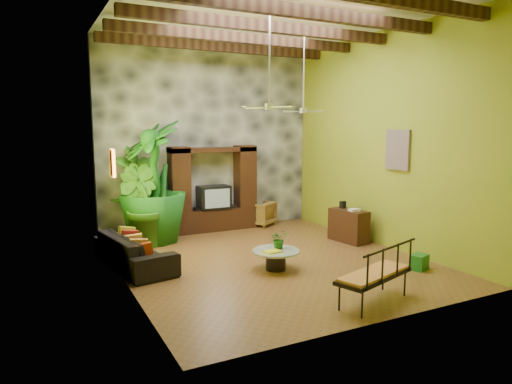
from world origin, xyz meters
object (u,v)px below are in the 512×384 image
wicker_armchair (260,213)px  tall_plant_a (139,194)px  green_bin (419,262)px  entertainment_center (214,195)px  coffee_table (276,257)px  sofa (134,251)px  side_console (348,226)px  tall_plant_b (141,206)px  iron_bench (377,272)px  ceiling_fan_front (269,96)px  ceiling_fan_back (303,102)px  tall_plant_c (153,182)px

wicker_armchair → tall_plant_a: (-3.47, -0.19, 0.83)m
green_bin → entertainment_center: bearing=114.8°
entertainment_center → coffee_table: size_ratio=2.54×
sofa → tall_plant_a: 2.43m
entertainment_center → tall_plant_a: size_ratio=1.02×
tall_plant_a → side_console: bearing=-28.6°
entertainment_center → coffee_table: (-0.19, -3.82, -0.71)m
tall_plant_a → tall_plant_b: bearing=-98.3°
sofa → iron_bench: 4.79m
ceiling_fan_front → coffee_table: size_ratio=1.97×
tall_plant_b → ceiling_fan_front: bearing=-54.7°
tall_plant_a → green_bin: 6.67m
ceiling_fan_back → coffee_table: bearing=-133.6°
ceiling_fan_front → tall_plant_b: bearing=125.3°
entertainment_center → green_bin: (2.35, -5.09, -0.81)m
tall_plant_a → ceiling_fan_front: bearing=-61.2°
green_bin → iron_bench: bearing=-153.1°
tall_plant_b → side_console: tall_plant_b is taller
ceiling_fan_back → tall_plant_a: bearing=154.2°
ceiling_fan_back → wicker_armchair: size_ratio=2.46×
ceiling_fan_front → side_console: 4.14m
iron_bench → side_console: size_ratio=1.62×
entertainment_center → iron_bench: entertainment_center is taller
ceiling_fan_front → coffee_table: 3.16m
entertainment_center → iron_bench: bearing=-86.5°
tall_plant_c → side_console: bearing=-26.8°
tall_plant_a → tall_plant_c: size_ratio=0.79×
ceiling_fan_front → green_bin: ceiling_fan_front is taller
ceiling_fan_back → side_console: ceiling_fan_back is taller
entertainment_center → green_bin: size_ratio=6.81×
ceiling_fan_front → side_console: ceiling_fan_front is taller
sofa → green_bin: (5.00, -2.71, -0.18)m
coffee_table → tall_plant_a: bearing=117.0°
sofa → entertainment_center: bearing=-57.8°
sofa → side_console: side_console is taller
sofa → tall_plant_b: bearing=-27.6°
ceiling_fan_back → tall_plant_c: 4.13m
wicker_armchair → side_console: size_ratio=0.76×
tall_plant_b → tall_plant_c: 0.70m
ceiling_fan_back → tall_plant_c: (-3.36, 1.44, -1.92)m
ceiling_fan_front → wicker_armchair: size_ratio=2.46×
sofa → tall_plant_a: (0.60, 2.20, 0.83)m
side_console → ceiling_fan_front: bearing=-170.3°
sofa → tall_plant_c: (0.89, 1.88, 1.14)m
tall_plant_c → green_bin: 6.30m
tall_plant_b → coffee_table: (1.95, -3.02, -0.72)m
tall_plant_c → green_bin: size_ratio=8.41×
tall_plant_a → coffee_table: size_ratio=2.49×
tall_plant_a → tall_plant_c: bearing=-48.7°
ceiling_fan_front → green_bin: 4.41m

